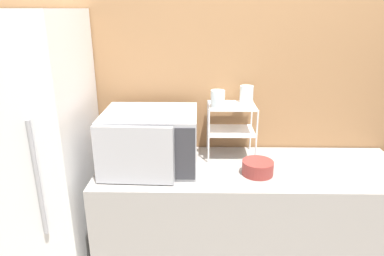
# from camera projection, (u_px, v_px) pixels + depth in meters

# --- Properties ---
(wall_back) EXTENTS (8.00, 0.06, 2.60)m
(wall_back) POSITION_uv_depth(u_px,v_px,m) (247.00, 87.00, 2.23)
(wall_back) COLOR #9E7047
(wall_back) RESTS_ON ground_plane
(counter) EXTENTS (1.82, 0.62, 0.89)m
(counter) POSITION_uv_depth(u_px,v_px,m) (247.00, 230.00, 2.18)
(counter) COLOR #9E9993
(counter) RESTS_ON ground_plane
(microwave) EXTENTS (0.54, 0.48, 0.33)m
(microwave) POSITION_uv_depth(u_px,v_px,m) (150.00, 140.00, 1.99)
(microwave) COLOR #ADADB2
(microwave) RESTS_ON counter
(dish_rack) EXTENTS (0.29, 0.23, 0.34)m
(dish_rack) POSITION_uv_depth(u_px,v_px,m) (231.00, 119.00, 2.12)
(dish_rack) COLOR white
(dish_rack) RESTS_ON counter
(glass_front_left) EXTENTS (0.08, 0.08, 0.11)m
(glass_front_left) POSITION_uv_depth(u_px,v_px,m) (218.00, 99.00, 2.01)
(glass_front_left) COLOR silver
(glass_front_left) RESTS_ON dish_rack
(glass_back_right) EXTENTS (0.08, 0.08, 0.11)m
(glass_back_right) POSITION_uv_depth(u_px,v_px,m) (246.00, 94.00, 2.12)
(glass_back_right) COLOR silver
(glass_back_right) RESTS_ON dish_rack
(bowl) EXTENTS (0.18, 0.18, 0.08)m
(bowl) POSITION_uv_depth(u_px,v_px,m) (258.00, 168.00, 1.94)
(bowl) COLOR maroon
(bowl) RESTS_ON counter
(refrigerator) EXTENTS (0.69, 0.67, 1.79)m
(refrigerator) POSITION_uv_depth(u_px,v_px,m) (30.00, 166.00, 2.05)
(refrigerator) COLOR white
(refrigerator) RESTS_ON ground_plane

